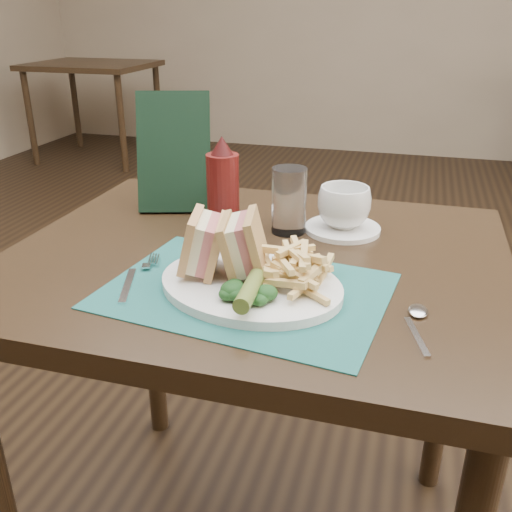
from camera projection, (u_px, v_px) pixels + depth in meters
The scene contains 18 objects.
floor at pixel (300, 410), 1.79m from camera, with size 7.00×7.00×0.00m, color black.
wall_back at pixel (385, 153), 4.86m from camera, with size 6.00×6.00×0.00m, color gray.
table_main at pixel (255, 417), 1.19m from camera, with size 0.90×0.75×0.75m, color black, non-canonical shape.
table_bg_left at pixel (96, 112), 4.55m from camera, with size 0.90×0.75×0.75m, color black, non-canonical shape.
placemat at pixel (246, 290), 0.90m from camera, with size 0.43×0.31×0.00m, color #1B5853.
plate at pixel (251, 285), 0.90m from camera, with size 0.30×0.24×0.01m, color white, non-canonical shape.
sandwich_half_a at pixel (191, 243), 0.91m from camera, with size 0.06×0.10×0.09m, color tan, non-canonical shape.
sandwich_half_b at pixel (231, 244), 0.91m from camera, with size 0.06×0.10×0.09m, color tan, non-canonical shape.
kale_garnish at pixel (245, 290), 0.84m from camera, with size 0.11×0.08×0.03m, color black, non-canonical shape.
pickle_spear at pixel (250, 288), 0.83m from camera, with size 0.02×0.02×0.12m, color #546827.
fries_pile at pixel (295, 265), 0.88m from camera, with size 0.18×0.20×0.06m, color #DCB96E, non-canonical shape.
fork at pixel (136, 275), 0.94m from camera, with size 0.03×0.17×0.01m, color silver, non-canonical shape.
spoon at pixel (417, 325), 0.80m from camera, with size 0.03×0.15×0.01m, color silver, non-canonical shape.
saucer at pixel (343, 229), 1.14m from camera, with size 0.15×0.15×0.01m, color white.
coffee_cup at pixel (344, 207), 1.12m from camera, with size 0.10×0.10×0.08m, color white.
drinking_glass at pixel (289, 201), 1.11m from camera, with size 0.07×0.07×0.13m, color white.
ketchup_bottle at pixel (223, 183), 1.13m from camera, with size 0.06×0.06×0.19m, color #520F0E, non-canonical shape.
check_presenter at pixel (174, 152), 1.22m from camera, with size 0.16×0.02×0.26m, color black.
Camera 1 is at (0.26, -1.42, 1.17)m, focal length 40.00 mm.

